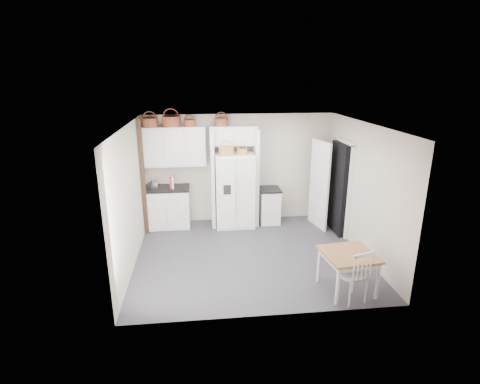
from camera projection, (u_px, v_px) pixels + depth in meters
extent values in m
plane|color=#313036|center=(250.00, 255.00, 7.54)|extent=(4.50, 4.50, 0.00)
plane|color=white|center=(251.00, 125.00, 6.76)|extent=(4.50, 4.50, 0.00)
plane|color=beige|center=(239.00, 168.00, 9.04)|extent=(4.50, 0.00, 4.50)
plane|color=beige|center=(130.00, 198.00, 6.91)|extent=(0.00, 4.00, 4.00)
plane|color=beige|center=(363.00, 190.00, 7.39)|extent=(0.00, 4.00, 4.00)
cube|color=white|center=(235.00, 190.00, 8.79)|extent=(0.90, 0.72, 1.74)
cube|color=white|center=(168.00, 208.00, 8.83)|extent=(1.00, 0.63, 0.93)
cube|color=white|center=(269.00, 206.00, 9.10)|extent=(0.46, 0.56, 0.82)
cube|color=brown|center=(347.00, 272.00, 6.22)|extent=(0.90, 0.90, 0.68)
cube|color=white|center=(353.00, 275.00, 5.89)|extent=(0.55, 0.52, 0.93)
cube|color=black|center=(167.00, 188.00, 8.68)|extent=(1.04, 0.67, 0.04)
cube|color=black|center=(270.00, 189.00, 8.97)|extent=(0.50, 0.59, 0.04)
cube|color=silver|center=(153.00, 185.00, 8.59)|extent=(0.24, 0.16, 0.15)
cube|color=#B22C35|center=(171.00, 183.00, 8.57)|extent=(0.05, 0.17, 0.25)
cube|color=#F9EDCA|center=(172.00, 183.00, 8.58)|extent=(0.07, 0.18, 0.26)
cylinder|color=brown|center=(150.00, 123.00, 8.32)|extent=(0.34, 0.34, 0.19)
cylinder|color=brown|center=(171.00, 121.00, 8.37)|extent=(0.39, 0.39, 0.23)
cylinder|color=brown|center=(190.00, 123.00, 8.42)|extent=(0.26, 0.26, 0.15)
cylinder|color=brown|center=(221.00, 122.00, 8.49)|extent=(0.31, 0.31, 0.17)
cylinder|color=olive|center=(226.00, 151.00, 8.39)|extent=(0.34, 0.34, 0.18)
cylinder|color=olive|center=(242.00, 152.00, 8.43)|extent=(0.23, 0.23, 0.12)
cube|color=white|center=(175.00, 146.00, 8.54)|extent=(1.40, 0.34, 0.90)
cube|color=white|center=(234.00, 136.00, 8.62)|extent=(1.12, 0.34, 0.45)
cube|color=white|center=(213.00, 178.00, 8.73)|extent=(0.08, 0.60, 2.30)
cube|color=white|center=(256.00, 177.00, 8.84)|extent=(0.08, 0.60, 2.30)
cube|color=#3E2616|center=(143.00, 178.00, 8.19)|extent=(0.09, 0.09, 2.60)
cube|color=black|center=(339.00, 188.00, 8.41)|extent=(0.18, 0.85, 2.05)
cube|color=white|center=(319.00, 185.00, 8.69)|extent=(0.21, 0.79, 2.05)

